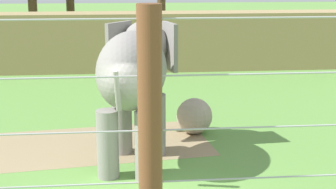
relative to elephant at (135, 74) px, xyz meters
name	(u,v)px	position (x,y,z in m)	size (l,w,h in m)	color
dirt_patch	(94,144)	(-1.01, 1.14, -1.97)	(5.59, 2.86, 0.01)	#937F5B
embankment_wall	(125,41)	(-0.07, 10.82, -0.77)	(36.00, 1.80, 2.42)	tan
elephant	(135,74)	(0.00, 0.00, 0.00)	(2.06, 3.97, 2.99)	gray
enrichment_ball	(194,116)	(1.58, 1.76, -1.51)	(0.94, 0.94, 0.94)	tan
cable_fence	(147,179)	(-0.06, -5.60, -0.06)	(11.81, 0.26, 3.82)	brown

